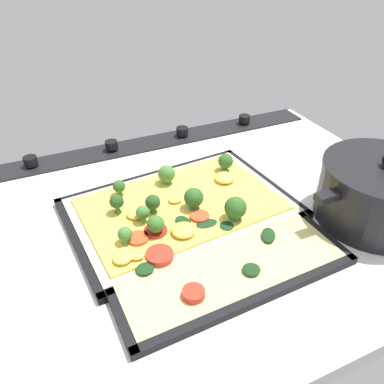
% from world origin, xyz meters
% --- Properties ---
extents(ground_plane, '(0.86, 0.65, 0.03)m').
position_xyz_m(ground_plane, '(0.00, 0.00, -0.01)').
color(ground_plane, white).
extents(stove_control_panel, '(0.82, 0.07, 0.03)m').
position_xyz_m(stove_control_panel, '(0.00, -0.29, 0.01)').
color(stove_control_panel, black).
rests_on(stove_control_panel, ground_plane).
extents(baking_tray_front, '(0.40, 0.29, 0.01)m').
position_xyz_m(baking_tray_front, '(0.03, -0.02, 0.00)').
color(baking_tray_front, black).
rests_on(baking_tray_front, ground_plane).
extents(broccoli_pizza, '(0.38, 0.27, 0.06)m').
position_xyz_m(broccoli_pizza, '(0.03, -0.02, 0.02)').
color(broccoli_pizza, beige).
rests_on(broccoli_pizza, baking_tray_front).
extents(baking_tray_back, '(0.36, 0.23, 0.01)m').
position_xyz_m(baking_tray_back, '(0.02, 0.10, 0.00)').
color(baking_tray_back, black).
rests_on(baking_tray_back, ground_plane).
extents(veggie_pizza_back, '(0.34, 0.21, 0.02)m').
position_xyz_m(veggie_pizza_back, '(0.03, 0.10, 0.01)').
color(veggie_pizza_back, '#CDC47A').
rests_on(veggie_pizza_back, baking_tray_back).
extents(cooking_pot, '(0.27, 0.20, 0.13)m').
position_xyz_m(cooking_pot, '(-0.27, 0.13, 0.05)').
color(cooking_pot, black).
rests_on(cooking_pot, ground_plane).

